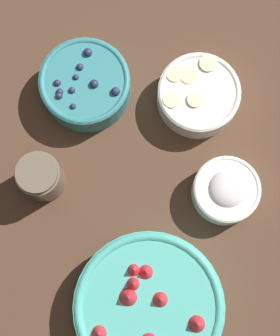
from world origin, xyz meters
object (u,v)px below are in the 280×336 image
bowl_strawberries (149,307)px  bowl_cream (226,190)px  bowl_blueberries (85,85)px  bowl_bananas (198,95)px  jar_chocolate (41,177)px

bowl_strawberries → bowl_cream: bearing=-23.2°
bowl_blueberries → bowl_cream: (-0.14, -0.28, -0.00)m
bowl_blueberries → bowl_bananas: 0.21m
bowl_cream → jar_chocolate: 0.32m
bowl_cream → bowl_blueberries: bearing=63.4°
bowl_blueberries → bowl_cream: bearing=-116.6°
jar_chocolate → bowl_blueberries: bearing=-11.9°
bowl_strawberries → bowl_bananas: bearing=-2.5°
bowl_blueberries → bowl_cream: bowl_blueberries is taller
bowl_strawberries → jar_chocolate: jar_chocolate is taller
bowl_blueberries → jar_chocolate: bearing=168.1°
bowl_bananas → bowl_cream: bowl_cream is taller
bowl_bananas → bowl_cream: bearing=-154.4°
bowl_bananas → jar_chocolate: 0.32m
bowl_cream → bowl_bananas: bearing=25.6°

